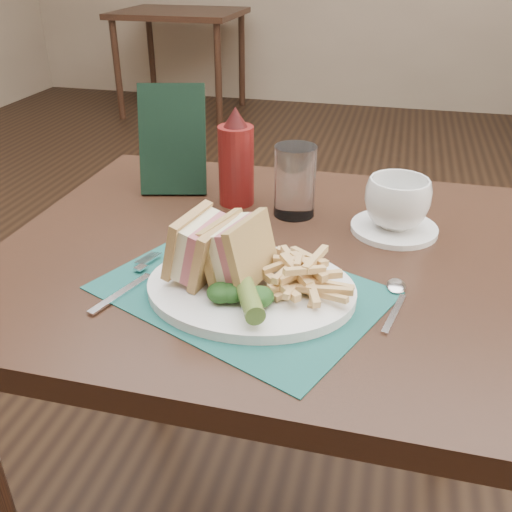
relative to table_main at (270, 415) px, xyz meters
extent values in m
plane|color=black|center=(0.00, 0.50, -0.38)|extent=(7.00, 7.00, 0.00)
plane|color=tan|center=(0.00, 4.00, -0.38)|extent=(6.00, 0.00, 6.00)
cube|color=#19504B|center=(-0.02, -0.14, 0.38)|extent=(0.46, 0.40, 0.00)
cylinder|color=#4B6426|center=(0.01, -0.20, 0.41)|extent=(0.07, 0.12, 0.03)
cylinder|color=white|center=(0.19, 0.11, 0.38)|extent=(0.20, 0.20, 0.01)
imported|color=white|center=(0.19, 0.11, 0.43)|extent=(0.16, 0.16, 0.09)
cylinder|color=silver|center=(0.01, 0.14, 0.44)|extent=(0.09, 0.09, 0.13)
cube|color=black|center=(-0.25, 0.20, 0.48)|extent=(0.15, 0.11, 0.21)
camera|label=1|loc=(0.18, -0.81, 0.82)|focal=40.00mm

